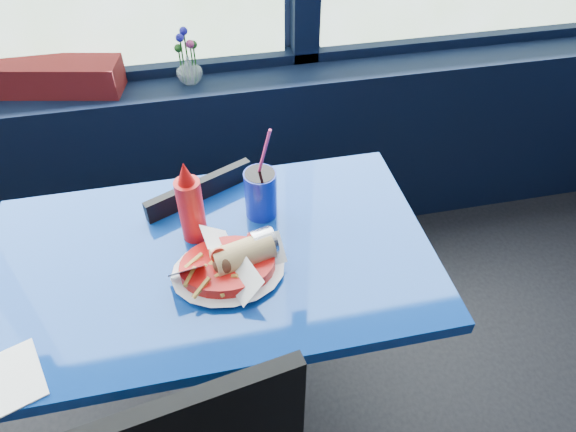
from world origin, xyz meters
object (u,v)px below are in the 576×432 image
object	(u,v)px
near_table	(218,297)
food_basket	(230,264)
soda_cup	(261,193)
flower_vase	(189,67)
planter_box	(42,77)
ketchup_bottle	(191,206)
chair_near_back	(220,238)

from	to	relation	value
near_table	food_basket	size ratio (longest dim) A/B	4.15
food_basket	soda_cup	bearing A→B (deg)	71.41
near_table	food_basket	bearing A→B (deg)	-58.54
near_table	soda_cup	xyz separation A→B (m)	(0.16, 0.14, 0.26)
soda_cup	flower_vase	bearing A→B (deg)	101.80
planter_box	ketchup_bottle	xyz separation A→B (m)	(0.48, -0.82, 0.01)
near_table	flower_vase	distance (m)	0.91
flower_vase	soda_cup	size ratio (longest dim) A/B	0.67
ketchup_bottle	soda_cup	distance (m)	0.21
chair_near_back	ketchup_bottle	xyz separation A→B (m)	(-0.07, -0.25, 0.39)
chair_near_back	planter_box	distance (m)	0.89
near_table	soda_cup	distance (m)	0.34
near_table	ketchup_bottle	world-z (taller)	ketchup_bottle
near_table	flower_vase	size ratio (longest dim) A/B	5.70
chair_near_back	planter_box	bearing A→B (deg)	-70.53
chair_near_back	soda_cup	xyz separation A→B (m)	(0.13, -0.20, 0.36)
planter_box	food_basket	xyz separation A→B (m)	(0.56, -0.98, -0.07)
ketchup_bottle	soda_cup	world-z (taller)	soda_cup
food_basket	soda_cup	xyz separation A→B (m)	(0.12, 0.21, 0.04)
near_table	planter_box	bearing A→B (deg)	119.88
chair_near_back	food_basket	world-z (taller)	food_basket
soda_cup	food_basket	bearing A→B (deg)	-119.31
ketchup_bottle	flower_vase	bearing A→B (deg)	86.49
chair_near_back	flower_vase	world-z (taller)	flower_vase
chair_near_back	flower_vase	distance (m)	0.65
chair_near_back	food_basket	xyz separation A→B (m)	(0.01, -0.41, 0.32)
flower_vase	ketchup_bottle	world-z (taller)	flower_vase
chair_near_back	planter_box	size ratio (longest dim) A/B	1.42
near_table	chair_near_back	xyz separation A→B (m)	(0.04, 0.34, -0.10)
ketchup_bottle	food_basket	bearing A→B (deg)	-63.38
food_basket	chair_near_back	bearing A→B (deg)	101.75
chair_near_back	ketchup_bottle	distance (m)	0.47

